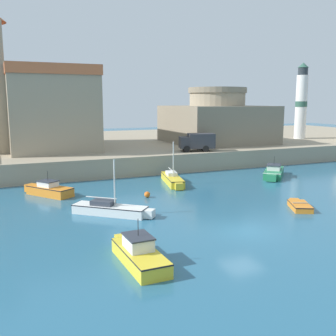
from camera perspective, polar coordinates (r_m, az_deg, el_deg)
The scene contains 13 objects.
ground_plane at distance 26.57m, azimuth 10.68°, elevation -8.90°, with size 200.00×200.00×0.00m, color #28607F.
quay_seawall at distance 63.22m, azimuth -10.12°, elevation 2.89°, with size 120.00×40.00×2.24m, color gray.
motorboat_orange_0 at distance 37.10m, azimuth -16.94°, elevation -3.01°, with size 4.03×4.96×2.25m.
sailboat_yellow_1 at distance 40.49m, azimuth 0.67°, elevation -1.63°, with size 2.65×6.57×4.39m.
sailboat_white_2 at distance 29.83m, azimuth -8.28°, elevation -5.91°, with size 5.53×5.01×4.20m.
motorboat_green_3 at distance 45.63m, azimuth 15.09°, elevation -0.58°, with size 5.22×5.48×2.33m.
dinghy_orange_4 at distance 32.82m, azimuth 18.55°, elevation -5.20°, with size 2.46×3.45×0.54m.
motorboat_yellow_5 at distance 21.06m, azimuth -4.27°, elevation -12.22°, with size 1.77×5.48×2.39m.
mooring_buoy at distance 34.76m, azimuth -3.04°, elevation -3.87°, with size 0.53×0.53×0.53m, color orange.
church at distance 54.35m, azimuth -17.97°, elevation 8.78°, with size 15.06×17.26×17.25m.
fortress at distance 59.97m, azimuth 7.09°, elevation 6.78°, with size 13.79×13.79×8.17m.
lighthouse at distance 69.36m, azimuth 18.78°, elevation 9.01°, with size 1.91×1.91×12.37m.
truck_on_quay at distance 49.17m, azimuth 4.25°, elevation 3.87°, with size 4.71×3.20×2.20m.
Camera 1 is at (-14.25, -20.81, 8.37)m, focal length 42.00 mm.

